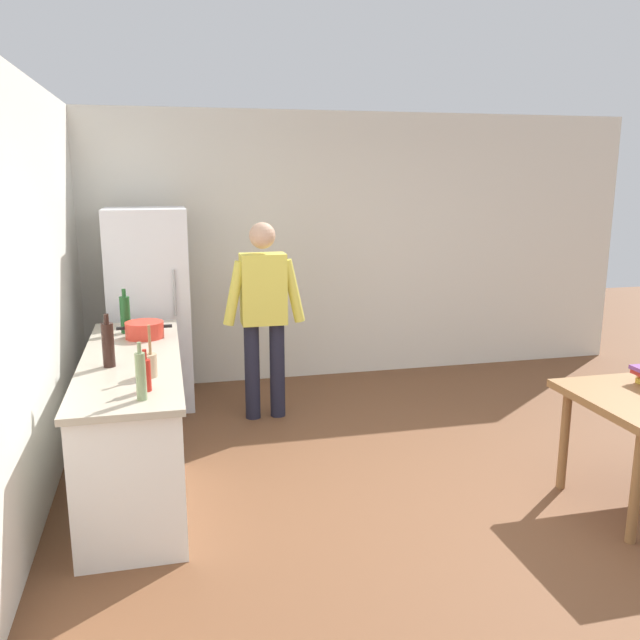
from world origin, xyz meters
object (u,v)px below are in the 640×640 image
cooking_pot (145,330)px  bottle_wine_green (125,314)px  bottle_vinegar_tall (141,376)px  bottle_wine_dark (108,344)px  refrigerator (150,309)px  person (264,308)px  utensil_jar (148,364)px  bottle_sauce_red (146,374)px

cooking_pot → bottle_wine_green: (-0.14, 0.20, 0.09)m
bottle_vinegar_tall → bottle_wine_dark: 0.73m
bottle_wine_green → bottle_wine_dark: same height
refrigerator → bottle_vinegar_tall: (-0.00, -2.49, 0.14)m
person → cooking_pot: person is taller
bottle_wine_green → bottle_vinegar_tall: 1.62m
utensil_jar → bottle_vinegar_tall: 0.42m
refrigerator → bottle_sauce_red: bearing=-89.6°
bottle_sauce_red → bottle_vinegar_tall: 0.15m
bottle_wine_dark → bottle_sauce_red: bearing=-66.6°
refrigerator → bottle_wine_dark: bearing=-97.0°
bottle_sauce_red → bottle_vinegar_tall: size_ratio=0.75×
refrigerator → utensil_jar: bearing=-89.4°
refrigerator → cooking_pot: bearing=-91.0°
bottle_sauce_red → person: bearing=62.4°
cooking_pot → bottle_vinegar_tall: size_ratio=1.25×
bottle_sauce_red → utensil_jar: bearing=88.5°
cooking_pot → bottle_sauce_red: bottle_sauce_red is taller
bottle_vinegar_tall → person: bearing=63.8°
bottle_sauce_red → bottle_wine_dark: size_ratio=0.71×
utensil_jar → bottle_wine_green: bottle_wine_green is taller
bottle_wine_green → bottle_sauce_red: bottle_wine_green is taller
refrigerator → cooking_pot: size_ratio=4.50×
refrigerator → person: bearing=-30.2°
bottle_sauce_red → bottle_wine_dark: 0.60m
refrigerator → bottle_vinegar_tall: refrigerator is taller
utensil_jar → cooking_pot: bearing=92.4°
bottle_wine_green → bottle_vinegar_tall: size_ratio=1.06×
person → cooking_pot: bearing=-151.8°
utensil_jar → bottle_sauce_red: (-0.01, -0.27, 0.02)m
person → bottle_wine_dark: bearing=-133.3°
refrigerator → utensil_jar: size_ratio=5.62×
cooking_pot → person: bearing=28.2°
bottle_sauce_red → bottle_vinegar_tall: bottle_vinegar_tall is taller
bottle_sauce_red → bottle_wine_green: bearing=96.9°
cooking_pot → utensil_jar: 1.00m
bottle_wine_green → bottle_wine_dark: size_ratio=1.00×
cooking_pot → bottle_wine_green: bearing=125.8°
cooking_pot → bottle_sauce_red: (0.04, -1.27, 0.04)m
refrigerator → cooking_pot: 1.08m
person → bottle_sauce_red: size_ratio=7.08×
utensil_jar → bottle_vinegar_tall: same height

